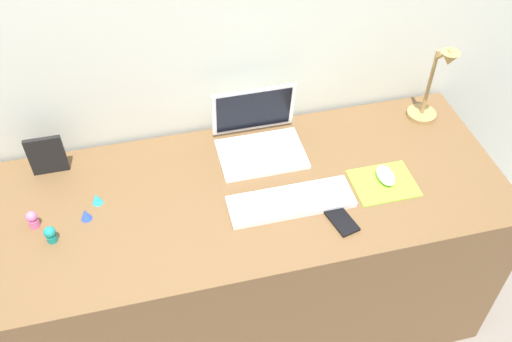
# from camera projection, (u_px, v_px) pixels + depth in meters

# --- Properties ---
(ground_plane) EXTENTS (6.00, 6.00, 0.00)m
(ground_plane) POSITION_uv_depth(u_px,v_px,m) (247.00, 310.00, 2.41)
(ground_plane) COLOR slate
(back_wall) EXTENTS (2.97, 0.05, 1.50)m
(back_wall) POSITION_uv_depth(u_px,v_px,m) (222.00, 118.00, 2.14)
(back_wall) COLOR beige
(back_wall) RESTS_ON ground_plane
(desk) EXTENTS (1.77, 0.68, 0.74)m
(desk) POSITION_uv_depth(u_px,v_px,m) (246.00, 258.00, 2.15)
(desk) COLOR brown
(desk) RESTS_ON ground_plane
(laptop) EXTENTS (0.30, 0.25, 0.21)m
(laptop) POSITION_uv_depth(u_px,v_px,m) (258.00, 134.00, 2.01)
(laptop) COLOR white
(laptop) RESTS_ON desk
(keyboard) EXTENTS (0.41, 0.13, 0.02)m
(keyboard) POSITION_uv_depth(u_px,v_px,m) (291.00, 202.00, 1.84)
(keyboard) COLOR white
(keyboard) RESTS_ON desk
(mousepad) EXTENTS (0.21, 0.17, 0.00)m
(mousepad) POSITION_uv_depth(u_px,v_px,m) (384.00, 183.00, 1.91)
(mousepad) COLOR #8CDB33
(mousepad) RESTS_ON desk
(mouse) EXTENTS (0.06, 0.10, 0.03)m
(mouse) POSITION_uv_depth(u_px,v_px,m) (386.00, 175.00, 1.91)
(mouse) COLOR white
(mouse) RESTS_ON mousepad
(cell_phone) EXTENTS (0.09, 0.14, 0.01)m
(cell_phone) POSITION_uv_depth(u_px,v_px,m) (341.00, 219.00, 1.80)
(cell_phone) COLOR black
(cell_phone) RESTS_ON desk
(desk_lamp) EXTENTS (0.11, 0.16, 0.34)m
(desk_lamp) POSITION_uv_depth(u_px,v_px,m) (434.00, 87.00, 2.03)
(desk_lamp) COLOR #A5844C
(desk_lamp) RESTS_ON desk
(picture_frame) EXTENTS (0.12, 0.02, 0.15)m
(picture_frame) POSITION_uv_depth(u_px,v_px,m) (47.00, 156.00, 1.90)
(picture_frame) COLOR black
(picture_frame) RESTS_ON desk
(toy_figurine_teal) EXTENTS (0.04, 0.04, 0.06)m
(toy_figurine_teal) POSITION_uv_depth(u_px,v_px,m) (50.00, 234.00, 1.72)
(toy_figurine_teal) COLOR teal
(toy_figurine_teal) RESTS_ON desk
(toy_figurine_cyan) EXTENTS (0.03, 0.03, 0.04)m
(toy_figurine_cyan) POSITION_uv_depth(u_px,v_px,m) (97.00, 199.00, 1.84)
(toy_figurine_cyan) COLOR #28B7CC
(toy_figurine_cyan) RESTS_ON desk
(toy_figurine_blue) EXTENTS (0.04, 0.04, 0.04)m
(toy_figurine_blue) POSITION_uv_depth(u_px,v_px,m) (86.00, 215.00, 1.79)
(toy_figurine_blue) COLOR blue
(toy_figurine_blue) RESTS_ON desk
(toy_figurine_pink) EXTENTS (0.03, 0.03, 0.06)m
(toy_figurine_pink) POSITION_uv_depth(u_px,v_px,m) (33.00, 219.00, 1.76)
(toy_figurine_pink) COLOR pink
(toy_figurine_pink) RESTS_ON desk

